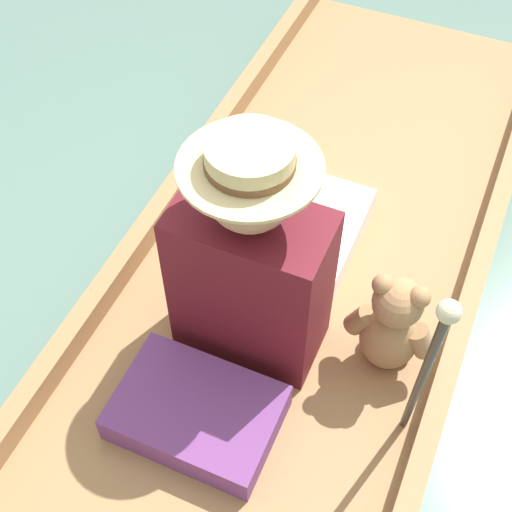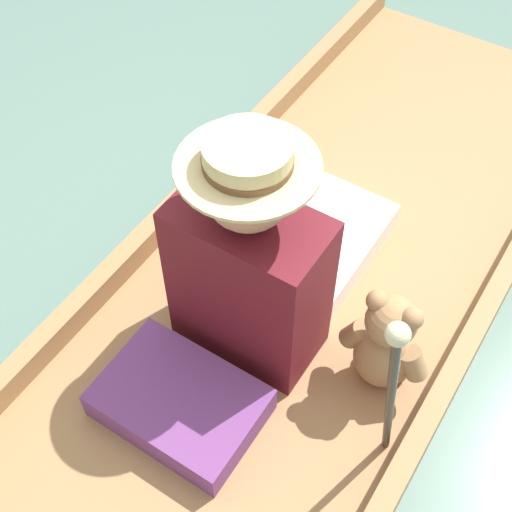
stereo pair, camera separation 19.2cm
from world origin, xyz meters
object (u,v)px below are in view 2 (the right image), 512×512
(seated_person, at_px, (267,256))
(wine_glass, at_px, (238,178))
(teddy_bear, at_px, (386,345))
(walking_cane, at_px, (391,393))

(seated_person, bearing_deg, wine_glass, 136.73)
(seated_person, relative_size, teddy_bear, 2.09)
(teddy_bear, height_order, walking_cane, walking_cane)
(seated_person, bearing_deg, teddy_bear, 1.07)
(seated_person, xyz_separation_m, teddy_bear, (0.39, -0.01, -0.10))
(seated_person, height_order, wine_glass, seated_person)
(seated_person, distance_m, teddy_bear, 0.41)
(seated_person, distance_m, wine_glass, 0.52)
(seated_person, relative_size, walking_cane, 0.90)
(wine_glass, xyz_separation_m, walking_cane, (0.85, -0.68, 0.41))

